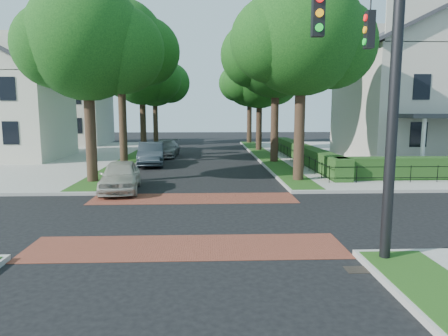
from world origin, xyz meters
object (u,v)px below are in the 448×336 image
at_px(parked_car_front, 120,176).
at_px(parked_car_rear, 166,149).
at_px(traffic_signal, 383,75).
at_px(parked_car_middle, 151,154).

height_order(parked_car_front, parked_car_rear, parked_car_front).
distance_m(traffic_signal, parked_car_front, 13.28).
relative_size(parked_car_front, parked_car_middle, 0.88).
bearing_deg(traffic_signal, parked_car_front, 132.03).
height_order(traffic_signal, parked_car_rear, traffic_signal).
height_order(traffic_signal, parked_car_middle, traffic_signal).
height_order(parked_car_middle, parked_car_rear, parked_car_middle).
bearing_deg(parked_car_rear, parked_car_middle, -92.70).
distance_m(parked_car_middle, parked_car_rear, 5.38).
relative_size(parked_car_middle, parked_car_rear, 1.04).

